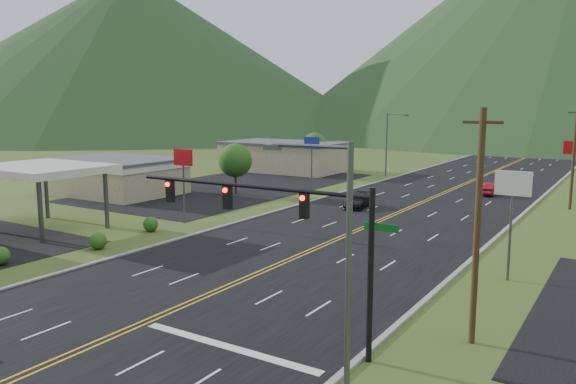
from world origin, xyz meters
The scene contains 17 objects.
traffic_signal centered at (6.48, 14.00, 5.33)m, with size 13.10×0.43×7.00m.
streetlight_east centered at (11.18, 10.00, 5.18)m, with size 3.28×0.25×9.00m.
streetlight_west centered at (-11.68, 70.00, 5.18)m, with size 3.28×0.25×9.00m.
gas_canopy centered at (-22.00, 22.00, 4.87)m, with size 10.00×8.00×5.30m.
building_west_mid centered at (-32.00, 38.00, 2.27)m, with size 14.40×10.40×4.10m.
building_west_far centered at (-28.00, 68.00, 2.26)m, with size 18.40×11.40×4.50m.
pole_sign_west_a centered at (-14.00, 30.00, 5.05)m, with size 2.00×0.18×6.40m.
pole_sign_west_b centered at (-14.00, 52.00, 5.05)m, with size 2.00×0.18×6.40m.
pole_sign_east_a centered at (13.00, 28.00, 5.05)m, with size 2.00×0.18×6.40m.
pole_sign_east_b centered at (13.00, 60.00, 5.05)m, with size 2.00×0.18×6.40m.
tree_west_a centered at (-20.00, 45.00, 3.89)m, with size 3.84×3.84×5.82m.
tree_west_b centered at (-25.00, 72.00, 3.89)m, with size 3.84×3.84×5.82m.
utility_pole_a centered at (13.50, 18.00, 5.13)m, with size 1.60×0.28×10.00m.
utility_pole_b centered at (13.50, 55.00, 5.13)m, with size 1.60×0.28×10.00m.
mountain_nw centered at (-148.49, 148.49, 30.00)m, with size 190.00×190.00×60.00m, color #1F3D1B.
car_dark_mid centered at (-4.44, 44.57, 0.67)m, with size 1.88×4.62×1.34m, color black.
car_red_far centered at (4.83, 59.92, 0.70)m, with size 1.47×4.22×1.39m, color maroon.
Camera 1 is at (19.03, -5.49, 10.08)m, focal length 35.00 mm.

